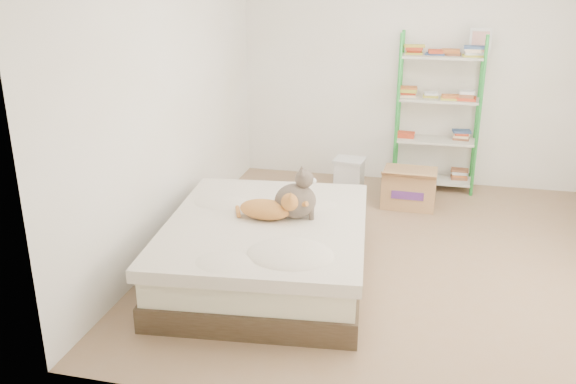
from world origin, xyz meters
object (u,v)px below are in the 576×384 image
(white_bin, at_px, (349,174))
(orange_cat, at_px, (265,207))
(grey_cat, at_px, (295,193))
(shelf_unit, at_px, (439,109))
(cardboard_box, at_px, (409,188))
(bed, at_px, (267,249))

(white_bin, bearing_deg, orange_cat, -99.69)
(orange_cat, height_order, grey_cat, grey_cat)
(shelf_unit, xyz_separation_m, cardboard_box, (-0.23, -0.61, -0.71))
(orange_cat, relative_size, white_bin, 1.30)
(grey_cat, relative_size, shelf_unit, 0.23)
(bed, xyz_separation_m, grey_cat, (0.20, 0.13, 0.44))
(shelf_unit, bearing_deg, white_bin, -160.57)
(cardboard_box, relative_size, white_bin, 1.48)
(bed, bearing_deg, grey_cat, 26.10)
(bed, bearing_deg, white_bin, 75.22)
(grey_cat, distance_m, cardboard_box, 1.99)
(orange_cat, relative_size, grey_cat, 1.22)
(shelf_unit, bearing_deg, cardboard_box, -110.78)
(orange_cat, bearing_deg, shelf_unit, 66.72)
(shelf_unit, height_order, white_bin, shelf_unit)
(orange_cat, distance_m, cardboard_box, 2.14)
(orange_cat, height_order, shelf_unit, shelf_unit)
(cardboard_box, bearing_deg, white_bin, 157.63)
(shelf_unit, distance_m, cardboard_box, 0.97)
(bed, bearing_deg, cardboard_box, 55.89)
(bed, xyz_separation_m, orange_cat, (-0.02, 0.04, 0.34))
(cardboard_box, bearing_deg, shelf_unit, 70.90)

